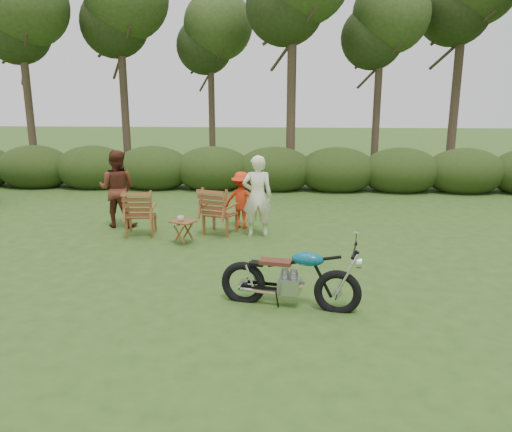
# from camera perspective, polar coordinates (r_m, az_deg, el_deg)

# --- Properties ---
(ground) EXTENTS (80.00, 80.00, 0.00)m
(ground) POSITION_cam_1_polar(r_m,az_deg,el_deg) (7.63, 0.11, -9.60)
(ground) COLOR #284717
(ground) RESTS_ON ground
(tree_line) EXTENTS (22.52, 11.62, 8.14)m
(tree_line) POSITION_cam_1_polar(r_m,az_deg,el_deg) (16.74, 4.11, 16.43)
(tree_line) COLOR #3A2B1F
(tree_line) RESTS_ON ground
(motorcycle) EXTENTS (2.06, 1.11, 1.12)m
(motorcycle) POSITION_cam_1_polar(r_m,az_deg,el_deg) (7.46, 3.79, -10.20)
(motorcycle) COLOR #0D89B0
(motorcycle) RESTS_ON ground
(lawn_chair_right) EXTENTS (0.92, 0.92, 1.05)m
(lawn_chair_right) POSITION_cam_1_polar(r_m,az_deg,el_deg) (11.15, -4.07, -2.00)
(lawn_chair_right) COLOR brown
(lawn_chair_right) RESTS_ON ground
(lawn_chair_left) EXTENTS (0.79, 0.79, 1.02)m
(lawn_chair_left) POSITION_cam_1_polar(r_m,az_deg,el_deg) (11.33, -12.92, -2.07)
(lawn_chair_left) COLOR brown
(lawn_chair_left) RESTS_ON ground
(side_table) EXTENTS (0.60, 0.56, 0.49)m
(side_table) POSITION_cam_1_polar(r_m,az_deg,el_deg) (10.41, -8.29, -1.86)
(side_table) COLOR brown
(side_table) RESTS_ON ground
(cup) EXTENTS (0.15, 0.15, 0.11)m
(cup) POSITION_cam_1_polar(r_m,az_deg,el_deg) (10.34, -8.61, -0.27)
(cup) COLOR beige
(cup) RESTS_ON side_table
(adult_a) EXTENTS (0.69, 0.50, 1.77)m
(adult_a) POSITION_cam_1_polar(r_m,az_deg,el_deg) (10.94, 0.15, -2.27)
(adult_a) COLOR #F1EAC6
(adult_a) RESTS_ON ground
(adult_b) EXTENTS (0.90, 0.72, 1.79)m
(adult_b) POSITION_cam_1_polar(r_m,az_deg,el_deg) (12.17, -15.31, -1.12)
(adult_b) COLOR #562718
(adult_b) RESTS_ON ground
(child) EXTENTS (0.92, 0.62, 1.31)m
(child) POSITION_cam_1_polar(r_m,az_deg,el_deg) (11.59, -1.63, -1.36)
(child) COLOR red
(child) RESTS_ON ground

